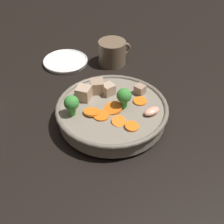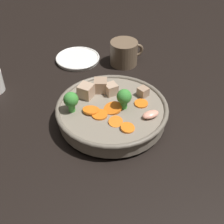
# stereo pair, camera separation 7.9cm
# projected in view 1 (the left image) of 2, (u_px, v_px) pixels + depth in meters

# --- Properties ---
(ground_plane) EXTENTS (3.00, 3.00, 0.00)m
(ground_plane) POSITION_uv_depth(u_px,v_px,m) (112.00, 122.00, 0.81)
(ground_plane) COLOR black
(stirfry_bowl) EXTENTS (0.28, 0.28, 0.10)m
(stirfry_bowl) POSITION_uv_depth(u_px,v_px,m) (112.00, 111.00, 0.79)
(stirfry_bowl) COLOR slate
(stirfry_bowl) RESTS_ON ground_plane
(side_saucer) EXTENTS (0.15, 0.15, 0.01)m
(side_saucer) POSITION_uv_depth(u_px,v_px,m) (65.00, 61.00, 1.02)
(side_saucer) COLOR white
(side_saucer) RESTS_ON ground_plane
(dark_mug) EXTENTS (0.11, 0.09, 0.08)m
(dark_mug) POSITION_uv_depth(u_px,v_px,m) (112.00, 52.00, 1.00)
(dark_mug) COLOR brown
(dark_mug) RESTS_ON ground_plane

